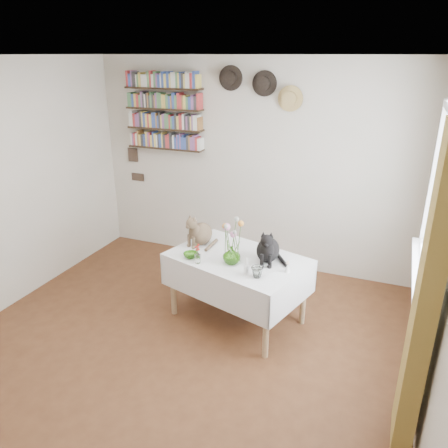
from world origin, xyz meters
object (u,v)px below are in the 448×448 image
at_px(black_cat, 268,244).
at_px(bookshelf_unit, 164,112).
at_px(flower_vase, 232,255).
at_px(tabby_cat, 201,228).
at_px(dining_table, 237,273).

relative_size(black_cat, bookshelf_unit, 0.35).
relative_size(flower_vase, bookshelf_unit, 0.17).
bearing_deg(bookshelf_unit, tabby_cat, -47.78).
bearing_deg(black_cat, bookshelf_unit, 135.30).
height_order(black_cat, bookshelf_unit, bookshelf_unit).
height_order(black_cat, flower_vase, black_cat).
bearing_deg(flower_vase, black_cat, 31.42).
bearing_deg(flower_vase, tabby_cat, 145.27).
distance_m(dining_table, flower_vase, 0.29).
distance_m(dining_table, tabby_cat, 0.59).
bearing_deg(dining_table, bookshelf_unit, 139.06).
relative_size(black_cat, flower_vase, 2.03).
bearing_deg(bookshelf_unit, black_cat, -35.04).
xyz_separation_m(tabby_cat, bookshelf_unit, (-0.98, 1.08, 0.98)).
height_order(dining_table, bookshelf_unit, bookshelf_unit).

